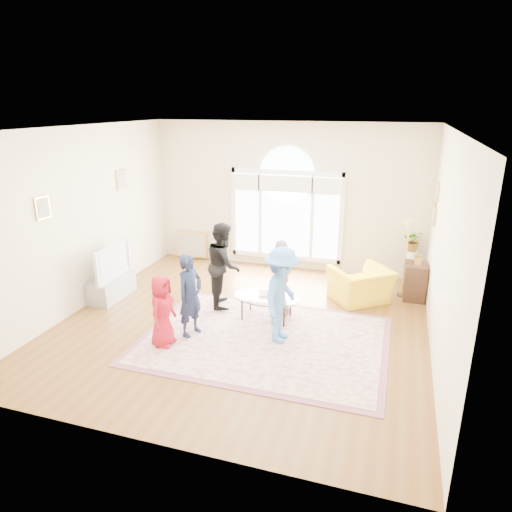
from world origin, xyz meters
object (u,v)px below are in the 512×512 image
(area_rug, at_px, (264,340))
(coffee_table, at_px, (267,298))
(tv_console, at_px, (112,287))
(television, at_px, (109,261))
(armchair, at_px, (361,285))

(area_rug, xyz_separation_m, coffee_table, (-0.17, 0.73, 0.39))
(tv_console, xyz_separation_m, coffee_table, (3.09, -0.00, 0.19))
(television, relative_size, armchair, 1.13)
(area_rug, distance_m, armchair, 2.38)
(area_rug, xyz_separation_m, television, (-3.25, 0.73, 0.74))
(tv_console, xyz_separation_m, armchair, (4.56, 1.24, 0.12))
(television, bearing_deg, tv_console, 180.00)
(area_rug, distance_m, tv_console, 3.35)
(coffee_table, distance_m, armchair, 1.93)
(area_rug, bearing_deg, coffee_table, 103.24)
(tv_console, xyz_separation_m, television, (0.01, -0.00, 0.54))
(armchair, bearing_deg, television, -23.35)
(area_rug, xyz_separation_m, tv_console, (-3.26, 0.73, 0.20))
(armchair, bearing_deg, area_rug, 17.96)
(tv_console, relative_size, television, 0.88)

